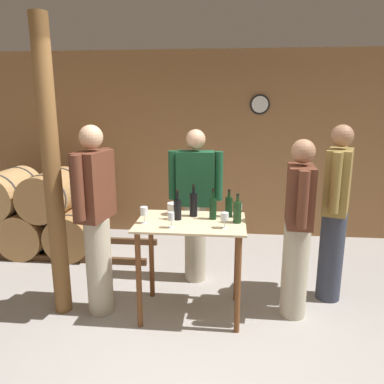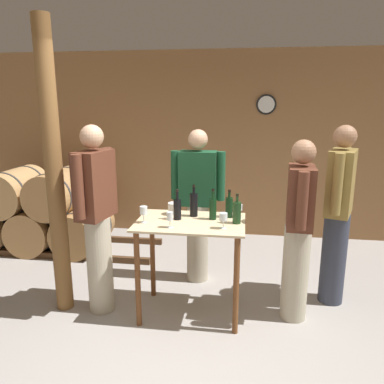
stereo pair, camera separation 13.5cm
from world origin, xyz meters
name	(u,v)px [view 2 (the right image)]	position (x,y,z in m)	size (l,w,h in m)	color
ground_plane	(194,348)	(0.00, 0.00, 0.00)	(14.00, 14.00, 0.00)	#9E9993
back_wall	(220,146)	(0.00, 2.85, 1.35)	(8.40, 0.08, 2.70)	#996B42
barrel_rack	(39,214)	(-2.40, 1.89, 0.49)	(3.26, 0.85, 1.11)	#4C331E
tasting_table	(190,242)	(-0.11, 0.54, 0.73)	(0.99, 0.66, 0.92)	beige
wooden_post	(54,173)	(-1.35, 0.47, 1.35)	(0.16, 0.16, 2.70)	brown
wine_bottle_far_left	(177,209)	(-0.23, 0.58, 1.03)	(0.07, 0.07, 0.28)	black
wine_bottle_left	(194,204)	(-0.10, 0.70, 1.04)	(0.07, 0.07, 0.30)	black
wine_bottle_center	(213,208)	(0.09, 0.63, 1.03)	(0.07, 0.07, 0.29)	black
wine_bottle_right	(229,207)	(0.24, 0.71, 1.03)	(0.07, 0.07, 0.27)	black
wine_bottle_far_right	(237,212)	(0.31, 0.54, 1.03)	(0.07, 0.07, 0.27)	#193819
wine_glass_near_left	(144,211)	(-0.51, 0.44, 1.03)	(0.07, 0.07, 0.15)	silver
wine_glass_near_center	(170,217)	(-0.26, 0.34, 1.02)	(0.06, 0.06, 0.14)	silver
wine_glass_near_right	(223,217)	(0.20, 0.38, 1.02)	(0.07, 0.07, 0.14)	silver
wine_glass_far_side	(239,208)	(0.33, 0.71, 1.02)	(0.07, 0.07, 0.13)	silver
ice_bucket	(174,209)	(-0.29, 0.73, 0.98)	(0.12, 0.12, 0.11)	white
person_host	(97,216)	(-0.97, 0.48, 0.95)	(0.29, 0.58, 1.79)	#B7AD93
person_visitor_with_scarf	(338,212)	(1.28, 0.96, 0.94)	(0.34, 0.56, 1.78)	#333847
person_visitor_bearded	(298,228)	(0.86, 0.60, 0.88)	(0.25, 0.59, 1.67)	#B7AD93
person_visitor_near_door	(198,203)	(-0.13, 1.25, 0.90)	(0.59, 0.24, 1.70)	#B7AD93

